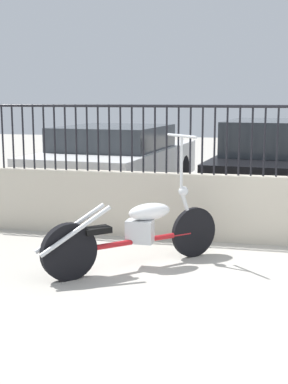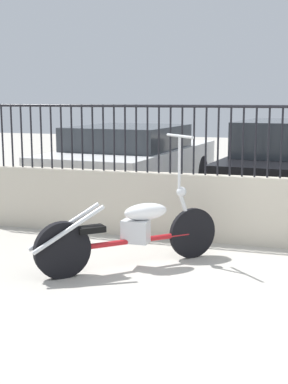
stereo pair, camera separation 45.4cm
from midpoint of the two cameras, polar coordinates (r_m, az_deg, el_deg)
ground_plane at (r=4.62m, az=10.94°, el=-12.64°), size 40.00×40.00×0.00m
low_wall at (r=6.63m, az=11.85°, el=-1.96°), size 8.79×0.18×0.83m
fence_railing at (r=6.50m, az=12.15°, el=6.33°), size 8.79×0.04×0.85m
motorcycle_red at (r=5.56m, az=-3.89°, el=-4.34°), size 1.60×1.56×1.39m
car_white at (r=9.61m, az=-4.21°, el=3.39°), size 2.22×4.44×1.28m
car_black at (r=9.11m, az=12.97°, el=3.05°), size 2.26×4.44×1.41m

